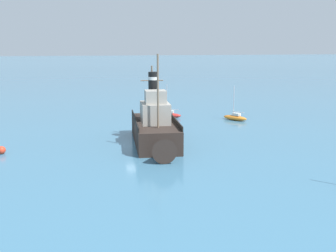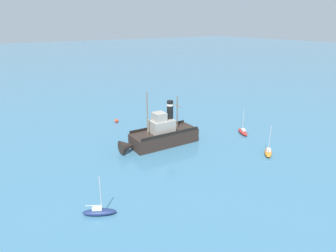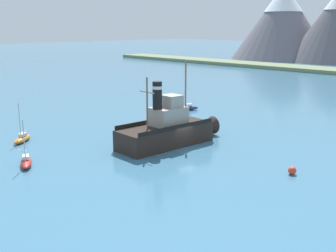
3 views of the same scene
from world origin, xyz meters
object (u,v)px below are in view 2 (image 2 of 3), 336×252
(sailboat_orange, at_px, (268,152))
(mooring_buoy, at_px, (116,121))
(sailboat_navy, at_px, (99,212))
(old_tugboat, at_px, (161,135))
(sailboat_red, at_px, (243,132))

(sailboat_orange, height_order, mooring_buoy, sailboat_orange)
(sailboat_navy, bearing_deg, sailboat_orange, -90.65)
(sailboat_orange, xyz_separation_m, mooring_buoy, (29.21, 13.47, -0.03))
(sailboat_navy, bearing_deg, old_tugboat, -52.45)
(sailboat_navy, distance_m, sailboat_red, 34.20)
(old_tugboat, relative_size, mooring_buoy, 18.28)
(old_tugboat, xyz_separation_m, mooring_buoy, (15.81, 1.23, -1.43))
(sailboat_red, bearing_deg, sailboat_navy, 104.65)
(old_tugboat, height_order, sailboat_red, old_tugboat)
(sailboat_orange, distance_m, sailboat_navy, 29.24)
(sailboat_navy, bearing_deg, mooring_buoy, -28.64)
(sailboat_orange, height_order, sailboat_navy, same)
(sailboat_orange, bearing_deg, old_tugboat, 42.40)
(old_tugboat, relative_size, sailboat_red, 2.96)
(sailboat_red, bearing_deg, sailboat_orange, 156.83)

